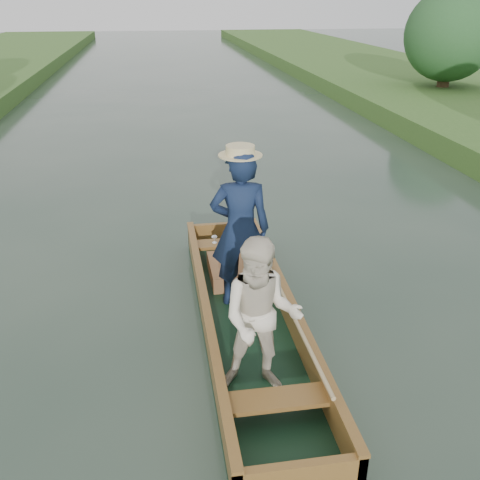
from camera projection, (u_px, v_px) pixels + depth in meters
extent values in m
plane|color=#283D30|center=(248.00, 330.00, 6.58)|extent=(120.00, 120.00, 0.00)
cylinder|color=#47331E|center=(444.00, 75.00, 19.87)|extent=(0.44, 0.44, 2.03)
sphere|color=#1D491D|center=(450.00, 35.00, 19.28)|extent=(3.28, 3.28, 3.28)
sphere|color=#1D491D|center=(460.00, 45.00, 19.80)|extent=(2.20, 2.20, 2.20)
cube|color=black|center=(248.00, 327.00, 6.57)|extent=(1.10, 5.00, 0.08)
cube|color=brown|center=(206.00, 317.00, 6.41)|extent=(0.08, 5.00, 0.32)
cube|color=brown|center=(289.00, 310.00, 6.56)|extent=(0.08, 5.00, 0.32)
cube|color=brown|center=(222.00, 232.00, 8.69)|extent=(1.10, 0.08, 0.32)
cube|color=brown|center=(300.00, 478.00, 4.28)|extent=(1.10, 0.08, 0.32)
cube|color=brown|center=(206.00, 304.00, 6.33)|extent=(0.10, 5.00, 0.04)
cube|color=brown|center=(289.00, 297.00, 6.48)|extent=(0.10, 5.00, 0.04)
cube|color=brown|center=(227.00, 243.00, 8.16)|extent=(0.94, 0.30, 0.05)
cube|color=brown|center=(277.00, 399.00, 5.02)|extent=(0.94, 0.30, 0.05)
imported|color=#13203D|center=(240.00, 230.00, 6.63)|extent=(0.80, 0.57, 2.05)
cylinder|color=beige|center=(240.00, 152.00, 6.21)|extent=(0.52, 0.52, 0.12)
imported|color=beige|center=(261.00, 318.00, 5.17)|extent=(0.93, 0.79, 1.67)
cube|color=brown|center=(240.00, 270.00, 7.62)|extent=(0.85, 0.90, 0.22)
sphere|color=tan|center=(261.00, 257.00, 7.48)|extent=(0.20, 0.20, 0.20)
sphere|color=tan|center=(261.00, 248.00, 7.40)|extent=(0.15, 0.15, 0.15)
sphere|color=tan|center=(257.00, 244.00, 7.37)|extent=(0.06, 0.06, 0.06)
sphere|color=tan|center=(265.00, 243.00, 7.38)|extent=(0.06, 0.06, 0.06)
sphere|color=tan|center=(262.00, 251.00, 7.35)|extent=(0.06, 0.06, 0.06)
sphere|color=tan|center=(255.00, 257.00, 7.43)|extent=(0.07, 0.07, 0.07)
sphere|color=tan|center=(268.00, 256.00, 7.46)|extent=(0.07, 0.07, 0.07)
sphere|color=tan|center=(258.00, 264.00, 7.48)|extent=(0.08, 0.08, 0.08)
sphere|color=tan|center=(265.00, 264.00, 7.49)|extent=(0.08, 0.08, 0.08)
cylinder|color=silver|center=(215.00, 242.00, 8.12)|extent=(0.07, 0.07, 0.01)
cylinder|color=silver|center=(214.00, 240.00, 8.11)|extent=(0.01, 0.01, 0.08)
ellipsoid|color=silver|center=(214.00, 237.00, 8.08)|extent=(0.09, 0.09, 0.05)
cylinder|color=tan|center=(280.00, 289.00, 6.59)|extent=(0.04, 4.16, 0.19)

